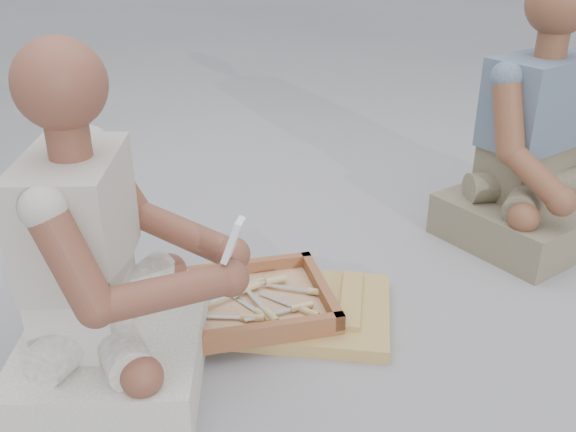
{
  "coord_description": "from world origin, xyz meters",
  "views": [
    {
      "loc": [
        -0.18,
        -1.62,
        1.18
      ],
      "look_at": [
        -0.13,
        0.2,
        0.3
      ],
      "focal_mm": 40.0,
      "sensor_mm": 36.0,
      "label": 1
    }
  ],
  "objects_px": {
    "companion": "(540,154)",
    "craftsman": "(104,276)",
    "carved_panel": "(287,308)",
    "tool_tray": "(249,303)"
  },
  "relations": [
    {
      "from": "companion",
      "to": "craftsman",
      "type": "bearing_deg",
      "value": -4.7
    },
    {
      "from": "craftsman",
      "to": "companion",
      "type": "xyz_separation_m",
      "value": [
        1.46,
        0.81,
        0.02
      ]
    },
    {
      "from": "carved_panel",
      "to": "craftsman",
      "type": "height_order",
      "value": "craftsman"
    },
    {
      "from": "tool_tray",
      "to": "companion",
      "type": "relative_size",
      "value": 0.57
    },
    {
      "from": "companion",
      "to": "tool_tray",
      "type": "bearing_deg",
      "value": -6.19
    },
    {
      "from": "tool_tray",
      "to": "craftsman",
      "type": "xyz_separation_m",
      "value": [
        -0.36,
        -0.24,
        0.25
      ]
    },
    {
      "from": "tool_tray",
      "to": "companion",
      "type": "xyz_separation_m",
      "value": [
        1.1,
        0.57,
        0.27
      ]
    },
    {
      "from": "tool_tray",
      "to": "companion",
      "type": "bearing_deg",
      "value": 27.62
    },
    {
      "from": "carved_panel",
      "to": "companion",
      "type": "distance_m",
      "value": 1.16
    },
    {
      "from": "tool_tray",
      "to": "craftsman",
      "type": "distance_m",
      "value": 0.5
    }
  ]
}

